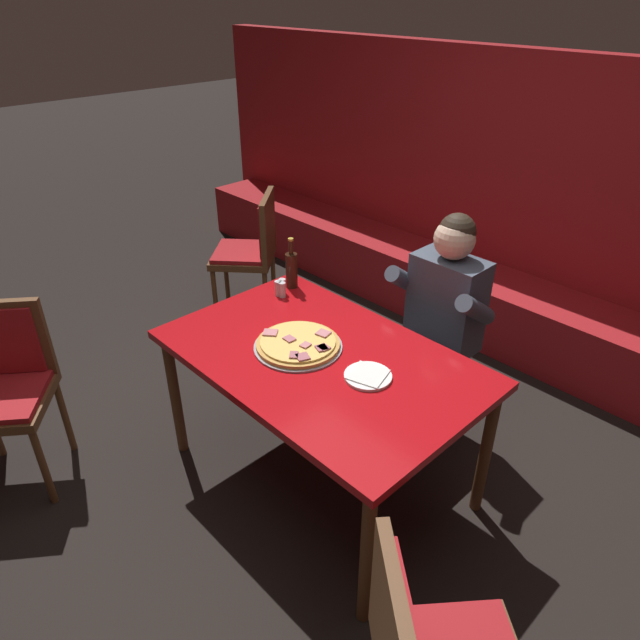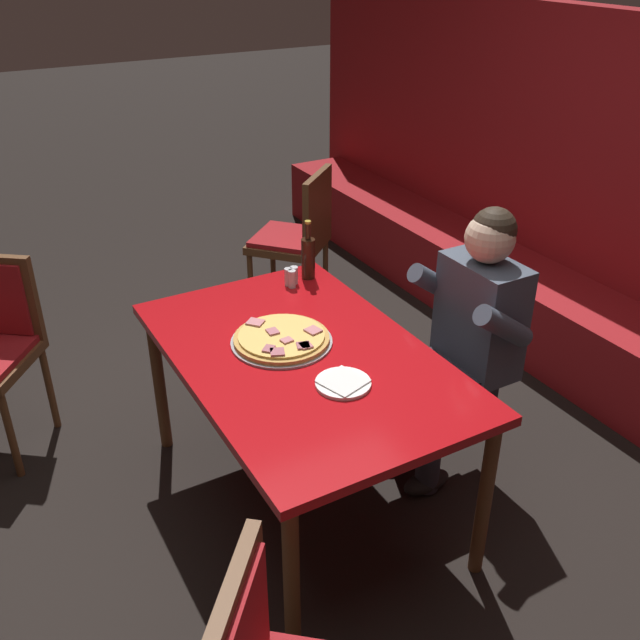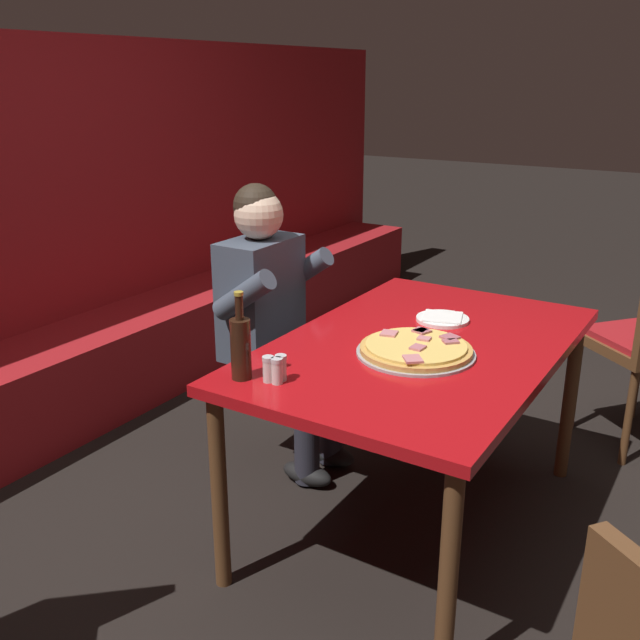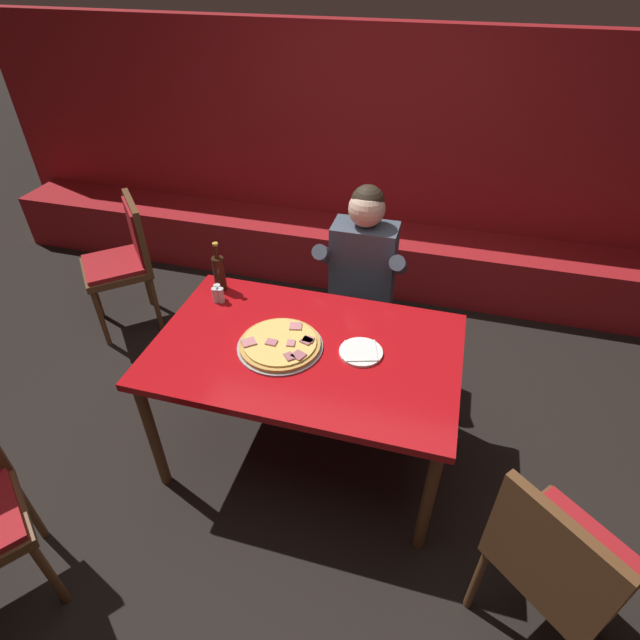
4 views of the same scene
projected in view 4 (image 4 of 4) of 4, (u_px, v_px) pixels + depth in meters
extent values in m
plane|color=black|center=(308.00, 448.00, 2.89)|extent=(24.00, 24.00, 0.00)
cube|color=#A3191E|center=(384.00, 158.00, 3.97)|extent=(6.80, 0.16, 1.90)
cube|color=#A3191E|center=(371.00, 256.00, 4.17)|extent=(6.46, 0.48, 0.46)
cylinder|color=brown|center=(153.00, 436.00, 2.50)|extent=(0.06, 0.06, 0.73)
cylinder|color=brown|center=(428.00, 502.00, 2.21)|extent=(0.06, 0.06, 0.73)
cylinder|color=brown|center=(222.00, 336.00, 3.13)|extent=(0.06, 0.06, 0.73)
cylinder|color=brown|center=(442.00, 376.00, 2.84)|extent=(0.06, 0.06, 0.73)
cube|color=#B20F14|center=(306.00, 350.00, 2.43)|extent=(1.49, 0.94, 0.04)
cylinder|color=#9E9EA3|center=(280.00, 346.00, 2.42)|extent=(0.42, 0.42, 0.01)
cylinder|color=#C69347|center=(280.00, 344.00, 2.41)|extent=(0.39, 0.39, 0.02)
cylinder|color=#E5BC5B|center=(280.00, 342.00, 2.40)|extent=(0.35, 0.35, 0.01)
cube|color=#A85B66|center=(307.00, 341.00, 2.39)|extent=(0.07, 0.07, 0.01)
cube|color=#C6757A|center=(249.00, 342.00, 2.39)|extent=(0.09, 0.09, 0.01)
cube|color=#B76670|center=(271.00, 342.00, 2.39)|extent=(0.05, 0.05, 0.01)
cube|color=#A85B66|center=(298.00, 355.00, 2.31)|extent=(0.07, 0.07, 0.01)
cube|color=#B76670|center=(308.00, 340.00, 2.40)|extent=(0.06, 0.05, 0.01)
cube|color=#A85B66|center=(289.00, 356.00, 2.30)|extent=(0.07, 0.07, 0.01)
cube|color=#C6757A|center=(291.00, 343.00, 2.38)|extent=(0.04, 0.05, 0.01)
cube|color=#C6757A|center=(296.00, 326.00, 2.48)|extent=(0.07, 0.07, 0.01)
cylinder|color=white|center=(361.00, 352.00, 2.38)|extent=(0.21, 0.21, 0.01)
cube|color=white|center=(361.00, 351.00, 2.38)|extent=(0.19, 0.19, 0.01)
cylinder|color=black|center=(219.00, 274.00, 2.76)|extent=(0.07, 0.07, 0.20)
cylinder|color=black|center=(216.00, 252.00, 2.68)|extent=(0.03, 0.03, 0.08)
cylinder|color=#B29933|center=(215.00, 244.00, 2.65)|extent=(0.03, 0.03, 0.01)
cylinder|color=silver|center=(216.00, 296.00, 2.70)|extent=(0.04, 0.04, 0.07)
cylinder|color=#B23323|center=(216.00, 298.00, 2.71)|extent=(0.03, 0.03, 0.04)
cylinder|color=silver|center=(215.00, 289.00, 2.68)|extent=(0.04, 0.04, 0.01)
cylinder|color=silver|center=(218.00, 293.00, 2.73)|extent=(0.04, 0.04, 0.07)
cylinder|color=#516B33|center=(218.00, 295.00, 2.74)|extent=(0.03, 0.03, 0.04)
cylinder|color=silver|center=(217.00, 286.00, 2.70)|extent=(0.04, 0.04, 0.01)
cylinder|color=silver|center=(221.00, 296.00, 2.70)|extent=(0.04, 0.04, 0.07)
cylinder|color=silver|center=(221.00, 298.00, 2.71)|extent=(0.03, 0.03, 0.04)
cylinder|color=silver|center=(220.00, 290.00, 2.67)|extent=(0.04, 0.04, 0.01)
ellipsoid|color=black|center=(333.00, 382.00, 3.25)|extent=(0.11, 0.24, 0.09)
ellipsoid|color=black|center=(363.00, 388.00, 3.21)|extent=(0.11, 0.24, 0.09)
cylinder|color=#282833|center=(334.00, 361.00, 3.14)|extent=(0.11, 0.11, 0.43)
cylinder|color=#282833|center=(365.00, 367.00, 3.10)|extent=(0.11, 0.11, 0.43)
cube|color=#282833|center=(354.00, 319.00, 3.03)|extent=(0.34, 0.40, 0.12)
cube|color=#424C5B|center=(363.00, 265.00, 3.01)|extent=(0.38, 0.22, 0.52)
cylinder|color=#424C5B|center=(325.00, 255.00, 2.95)|extent=(0.09, 0.30, 0.25)
cylinder|color=#424C5B|center=(399.00, 265.00, 2.86)|extent=(0.09, 0.30, 0.25)
sphere|color=beige|center=(367.00, 209.00, 2.79)|extent=(0.21, 0.21, 0.21)
sphere|color=#2D2319|center=(368.00, 202.00, 2.78)|extent=(0.19, 0.19, 0.19)
cylinder|color=brown|center=(50.00, 574.00, 2.09)|extent=(0.04, 0.04, 0.47)
cylinder|color=brown|center=(29.00, 508.00, 2.33)|extent=(0.04, 0.04, 0.47)
cylinder|color=brown|center=(615.00, 603.00, 2.00)|extent=(0.04, 0.04, 0.47)
cylinder|color=brown|center=(534.00, 530.00, 2.24)|extent=(0.04, 0.04, 0.47)
cylinder|color=brown|center=(477.00, 579.00, 2.07)|extent=(0.04, 0.04, 0.47)
cube|color=brown|center=(564.00, 559.00, 1.88)|extent=(0.62, 0.62, 0.05)
cube|color=#A3191E|center=(567.00, 554.00, 1.85)|extent=(0.57, 0.57, 0.03)
cube|color=brown|center=(549.00, 557.00, 1.64)|extent=(0.36, 0.31, 0.43)
cube|color=#A3191E|center=(553.00, 553.00, 1.65)|extent=(0.29, 0.25, 0.36)
cylinder|color=brown|center=(95.00, 291.00, 3.76)|extent=(0.04, 0.04, 0.46)
cylinder|color=brown|center=(101.00, 319.00, 3.49)|extent=(0.04, 0.04, 0.46)
cylinder|color=brown|center=(146.00, 279.00, 3.89)|extent=(0.04, 0.04, 0.46)
cylinder|color=brown|center=(156.00, 305.00, 3.62)|extent=(0.04, 0.04, 0.46)
cube|color=brown|center=(116.00, 268.00, 3.53)|extent=(0.62, 0.62, 0.05)
cube|color=#A3191E|center=(115.00, 264.00, 3.51)|extent=(0.57, 0.57, 0.03)
cube|color=brown|center=(137.00, 231.00, 3.45)|extent=(0.32, 0.35, 0.45)
cube|color=#A3191E|center=(134.00, 231.00, 3.44)|extent=(0.26, 0.28, 0.38)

